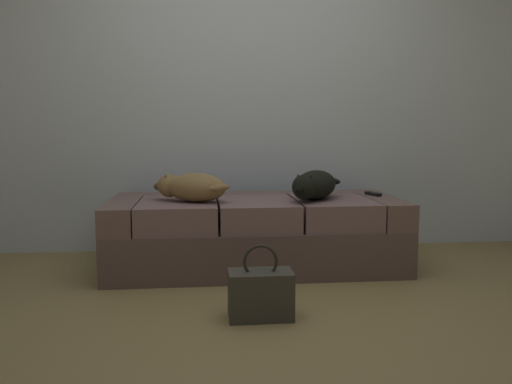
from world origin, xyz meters
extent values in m
plane|color=olive|center=(0.00, 0.00, 0.00)|extent=(10.00, 10.00, 0.00)
cube|color=silver|center=(0.00, 1.76, 1.40)|extent=(6.40, 0.10, 2.80)
cube|color=brown|center=(0.00, 1.14, 0.15)|extent=(1.95, 0.86, 0.30)
cube|color=#6E564E|center=(-0.88, 1.14, 0.39)|extent=(0.20, 0.86, 0.17)
cube|color=#6E564E|center=(0.88, 1.14, 0.39)|extent=(0.20, 0.86, 0.17)
cube|color=#6E564E|center=(0.00, 1.47, 0.39)|extent=(1.55, 0.20, 0.17)
cube|color=#785D5B|center=(-0.52, 1.04, 0.39)|extent=(0.50, 0.64, 0.17)
cube|color=#785D5B|center=(0.00, 1.04, 0.39)|extent=(0.50, 0.64, 0.17)
cube|color=#785D5B|center=(0.52, 1.04, 0.39)|extent=(0.50, 0.64, 0.17)
ellipsoid|color=olive|center=(-0.40, 1.02, 0.57)|extent=(0.47, 0.38, 0.19)
sphere|color=olive|center=(-0.57, 1.10, 0.57)|extent=(0.15, 0.15, 0.15)
ellipsoid|color=brown|center=(-0.64, 1.13, 0.56)|extent=(0.10, 0.09, 0.05)
cone|color=brown|center=(-0.59, 1.06, 0.63)|extent=(0.04, 0.04, 0.04)
cone|color=brown|center=(-0.56, 1.14, 0.63)|extent=(0.04, 0.04, 0.04)
ellipsoid|color=olive|center=(-0.25, 0.90, 0.58)|extent=(0.16, 0.13, 0.04)
ellipsoid|color=black|center=(0.40, 1.06, 0.57)|extent=(0.44, 0.49, 0.19)
sphere|color=black|center=(0.29, 0.89, 0.58)|extent=(0.16, 0.16, 0.16)
ellipsoid|color=black|center=(0.25, 0.83, 0.57)|extent=(0.10, 0.11, 0.06)
cone|color=black|center=(0.32, 0.86, 0.64)|extent=(0.04, 0.04, 0.05)
cone|color=black|center=(0.25, 0.91, 0.64)|extent=(0.04, 0.04, 0.05)
ellipsoid|color=black|center=(0.54, 1.19, 0.58)|extent=(0.12, 0.17, 0.05)
cube|color=black|center=(0.85, 1.20, 0.48)|extent=(0.08, 0.16, 0.02)
cube|color=#3B3830|center=(-0.07, 0.17, 0.12)|extent=(0.32, 0.18, 0.24)
torus|color=#292721|center=(-0.07, 0.17, 0.29)|extent=(0.18, 0.02, 0.18)
camera|label=1|loc=(-0.36, -2.30, 0.94)|focal=36.04mm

